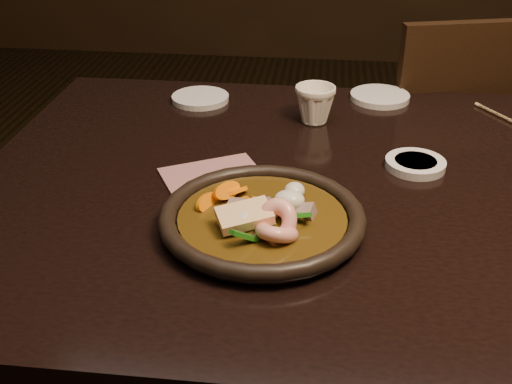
# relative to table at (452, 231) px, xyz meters

# --- Properties ---
(table) EXTENTS (1.60, 0.90, 0.75)m
(table) POSITION_rel_table_xyz_m (0.00, 0.00, 0.00)
(table) COLOR black
(table) RESTS_ON floor
(chair) EXTENTS (0.52, 0.52, 0.90)m
(chair) POSITION_rel_table_xyz_m (0.10, 0.61, -0.18)
(chair) COLOR black
(chair) RESTS_ON floor
(plate) EXTENTS (0.30, 0.30, 0.03)m
(plate) POSITION_rel_table_xyz_m (-0.30, -0.15, 0.09)
(plate) COLOR black
(plate) RESTS_ON table
(stirfry) EXTENTS (0.18, 0.17, 0.07)m
(stirfry) POSITION_rel_table_xyz_m (-0.30, -0.15, 0.10)
(stirfry) COLOR #3E2A0B
(stirfry) RESTS_ON plate
(soy_dish) EXTENTS (0.10, 0.10, 0.01)m
(soy_dish) POSITION_rel_table_xyz_m (-0.06, 0.07, 0.08)
(soy_dish) COLOR silver
(soy_dish) RESTS_ON table
(saucer_left) EXTENTS (0.12, 0.12, 0.01)m
(saucer_left) POSITION_rel_table_xyz_m (-0.49, 0.34, 0.08)
(saucer_left) COLOR silver
(saucer_left) RESTS_ON table
(saucer_right) EXTENTS (0.13, 0.13, 0.01)m
(saucer_right) POSITION_rel_table_xyz_m (-0.11, 0.39, 0.08)
(saucer_right) COLOR silver
(saucer_right) RESTS_ON table
(tea_cup) EXTENTS (0.09, 0.09, 0.08)m
(tea_cup) POSITION_rel_table_xyz_m (-0.24, 0.25, 0.12)
(tea_cup) COLOR white
(tea_cup) RESTS_ON table
(napkin) EXTENTS (0.22, 0.22, 0.00)m
(napkin) POSITION_rel_table_xyz_m (-0.39, -0.02, 0.08)
(napkin) COLOR #945B5B
(napkin) RESTS_ON table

